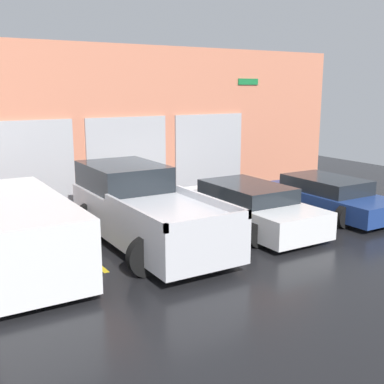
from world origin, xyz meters
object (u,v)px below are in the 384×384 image
at_px(pickup_truck, 143,209).
at_px(sedan_white, 248,207).
at_px(van_right, 327,196).
at_px(sedan_side, 17,232).

bearing_deg(pickup_truck, sedan_white, -5.08).
bearing_deg(pickup_truck, van_right, -2.51).
distance_m(sedan_white, sedan_side, 6.13).
height_order(sedan_white, sedan_side, sedan_side).
relative_size(sedan_white, sedan_side, 0.96).
height_order(pickup_truck, sedan_side, pickup_truck).
bearing_deg(sedan_white, van_right, 0.07).
bearing_deg(sedan_white, sedan_side, -179.82).
bearing_deg(sedan_white, pickup_truck, 174.92).
xyz_separation_m(sedan_side, van_right, (9.19, 0.02, -0.31)).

